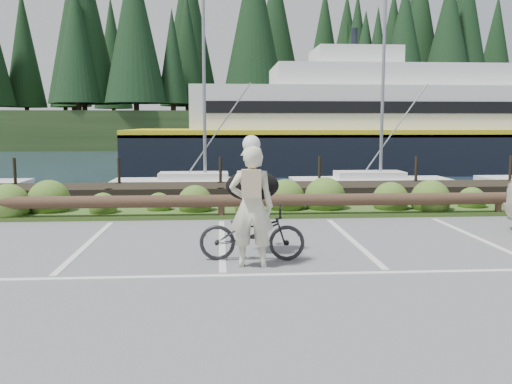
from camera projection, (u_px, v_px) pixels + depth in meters
ground at (223, 269)px, 8.70m from camera, size 72.00×72.00×0.00m
harbor_backdrop at (222, 138)px, 86.34m from camera, size 170.00×160.00×30.00m
vegetation_strip at (221, 212)px, 13.94m from camera, size 34.00×1.60×0.10m
log_rail at (221, 219)px, 13.25m from camera, size 32.00×0.30×0.60m
bicycle at (252, 233)px, 9.21m from camera, size 1.83×0.76×0.94m
cyclist at (252, 207)px, 8.73m from camera, size 0.75×0.53×1.98m
dog at (252, 186)px, 9.68m from camera, size 0.54×0.99×0.55m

